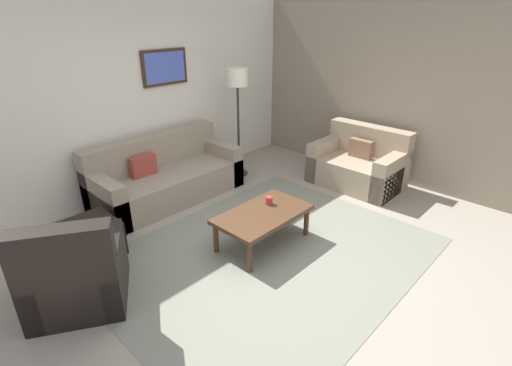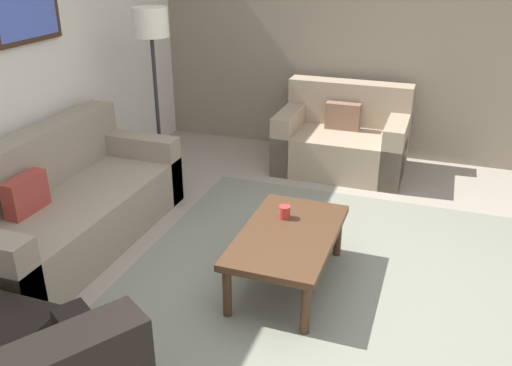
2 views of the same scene
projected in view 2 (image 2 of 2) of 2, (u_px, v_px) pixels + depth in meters
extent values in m
plane|color=gray|center=(311.00, 299.00, 3.75)|extent=(8.00, 8.00, 0.00)
cube|color=gray|center=(387.00, 28.00, 5.75)|extent=(0.12, 5.20, 2.80)
cube|color=slate|center=(311.00, 299.00, 3.74)|extent=(3.49, 2.77, 0.01)
cube|color=gray|center=(71.00, 221.00, 4.34)|extent=(2.12, 0.91, 0.42)
cube|color=gray|center=(32.00, 189.00, 4.35)|extent=(2.12, 0.24, 0.88)
cube|color=gray|center=(134.00, 166.00, 5.13)|extent=(0.20, 0.91, 0.62)
cube|color=#99382D|center=(26.00, 194.00, 3.97)|extent=(0.36, 0.12, 0.28)
cube|color=gray|center=(341.00, 151.00, 5.77)|extent=(0.89, 1.31, 0.42)
cube|color=gray|center=(348.00, 121.00, 5.96)|extent=(0.24, 1.31, 0.88)
cube|color=gray|center=(291.00, 136.00, 5.90)|extent=(0.89, 0.20, 0.62)
cube|color=gray|center=(396.00, 148.00, 5.56)|extent=(0.89, 0.20, 0.62)
cube|color=brown|center=(343.00, 116.00, 5.72)|extent=(0.12, 0.36, 0.28)
cylinder|color=#472D1C|center=(305.00, 309.00, 3.36)|extent=(0.06, 0.06, 0.36)
cylinder|color=#472D1C|center=(338.00, 235.00, 4.20)|extent=(0.06, 0.06, 0.36)
cylinder|color=#472D1C|center=(227.00, 292.00, 3.51)|extent=(0.06, 0.06, 0.36)
cylinder|color=#472D1C|center=(274.00, 224.00, 4.36)|extent=(0.06, 0.06, 0.36)
cube|color=#472D1C|center=(288.00, 236.00, 3.77)|extent=(1.10, 0.64, 0.05)
cylinder|color=#B2332D|center=(284.00, 212.00, 3.94)|extent=(0.08, 0.08, 0.09)
cylinder|color=black|center=(163.00, 181.00, 5.53)|extent=(0.28, 0.28, 0.03)
cylinder|color=#262626|center=(158.00, 114.00, 5.24)|extent=(0.04, 0.04, 1.45)
cylinder|color=beige|center=(151.00, 22.00, 4.89)|extent=(0.32, 0.32, 0.26)
cube|color=#382316|center=(25.00, 10.00, 4.27)|extent=(0.74, 0.04, 0.50)
cube|color=#495EBA|center=(27.00, 11.00, 4.26)|extent=(0.66, 0.01, 0.42)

